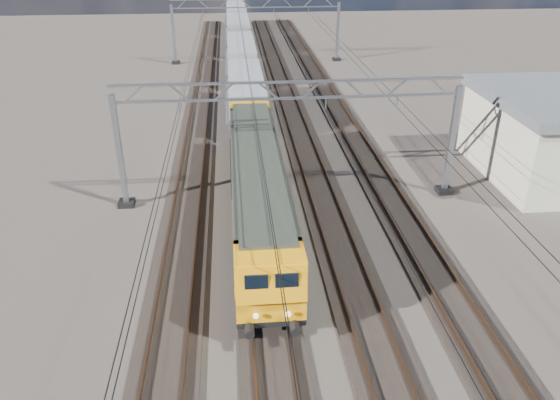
{
  "coord_description": "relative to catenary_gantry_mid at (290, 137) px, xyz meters",
  "views": [
    {
      "loc": [
        -3.15,
        -24.86,
        14.68
      ],
      "look_at": [
        -0.98,
        -0.82,
        2.4
      ],
      "focal_mm": 35.0,
      "sensor_mm": 36.0,
      "label": 1
    }
  ],
  "objects": [
    {
      "name": "catenary_gantry_mid",
      "position": [
        0.0,
        0.0,
        0.0
      ],
      "size": [
        19.9,
        0.9,
        7.11
      ],
      "color": "gray",
      "rests_on": "ground"
    },
    {
      "name": "locomotive",
      "position": [
        -2.0,
        -2.67,
        -1.58
      ],
      "size": [
        2.76,
        21.1,
        3.62
      ],
      "color": "black",
      "rests_on": "ground"
    },
    {
      "name": "track_inner_east",
      "position": [
        2.0,
        -4.0,
        -3.83
      ],
      "size": [
        2.6,
        140.0,
        0.3
      ],
      "color": "black",
      "rests_on": "ground"
    },
    {
      "name": "overhead_wires",
      "position": [
        -0.0,
        4.0,
        1.84
      ],
      "size": [
        12.03,
        140.0,
        0.53
      ],
      "color": "black",
      "rests_on": "ground"
    },
    {
      "name": "hopper_wagon_lead",
      "position": [
        -2.0,
        15.03,
        -1.67
      ],
      "size": [
        3.38,
        13.0,
        3.25
      ],
      "color": "black",
      "rests_on": "ground"
    },
    {
      "name": "catenary_gantry_far",
      "position": [
        0.0,
        36.0,
        0.0
      ],
      "size": [
        19.9,
        0.9,
        7.11
      ],
      "color": "gray",
      "rests_on": "ground"
    },
    {
      "name": "track_outer_west",
      "position": [
        -6.0,
        -4.0,
        -3.83
      ],
      "size": [
        2.6,
        140.0,
        0.3
      ],
      "color": "black",
      "rests_on": "ground"
    },
    {
      "name": "hopper_wagon_fourth",
      "position": [
        -2.0,
        57.63,
        -1.67
      ],
      "size": [
        3.38,
        13.0,
        3.25
      ],
      "color": "black",
      "rests_on": "ground"
    },
    {
      "name": "ground",
      "position": [
        -0.0,
        -4.0,
        -3.91
      ],
      "size": [
        160.0,
        160.0,
        0.0
      ],
      "primitive_type": "plane",
      "color": "#29231F",
      "rests_on": "ground"
    },
    {
      "name": "track_loco",
      "position": [
        -2.0,
        -4.0,
        -3.83
      ],
      "size": [
        2.6,
        140.0,
        0.3
      ],
      "color": "black",
      "rests_on": "ground"
    },
    {
      "name": "track_outer_east",
      "position": [
        6.0,
        -4.0,
        -3.83
      ],
      "size": [
        2.6,
        140.0,
        0.3
      ],
      "color": "black",
      "rests_on": "ground"
    },
    {
      "name": "hopper_wagon_mid",
      "position": [
        -2.0,
        29.23,
        -1.67
      ],
      "size": [
        3.38,
        13.0,
        3.25
      ],
      "color": "black",
      "rests_on": "ground"
    },
    {
      "name": "hopper_wagon_third",
      "position": [
        -2.0,
        43.43,
        -1.67
      ],
      "size": [
        3.38,
        13.0,
        3.25
      ],
      "color": "black",
      "rests_on": "ground"
    }
  ]
}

